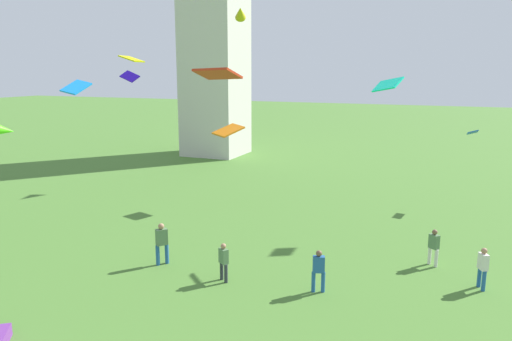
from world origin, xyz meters
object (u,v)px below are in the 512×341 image
kite_flying_6 (228,130)px  kite_flying_11 (240,13)px  person_2 (434,245)px  person_1 (319,269)px  kite_flying_3 (130,76)px  person_5 (224,260)px  kite_flying_1 (132,59)px  kite_flying_9 (217,74)px  person_3 (162,241)px  kite_flying_8 (388,85)px  kite_flying_7 (76,87)px  person_0 (483,266)px  kite_flying_10 (473,132)px

kite_flying_6 → kite_flying_11: 11.68m
person_2 → kite_flying_6: 13.91m
person_1 → kite_flying_3: kite_flying_3 is taller
person_5 → kite_flying_3: kite_flying_3 is taller
kite_flying_1 → kite_flying_9: (12.81, -12.18, -0.90)m
person_3 → kite_flying_8: (8.17, 6.28, 6.48)m
person_2 → person_3: person_3 is taller
kite_flying_9 → kite_flying_11: 20.20m
person_3 → kite_flying_7: (-7.47, 3.75, 6.24)m
person_0 → kite_flying_11: kite_flying_11 is taller
kite_flying_10 → kite_flying_11: size_ratio=0.59×
kite_flying_3 → kite_flying_11: size_ratio=1.01×
kite_flying_9 → kite_flying_10: bearing=68.0°
person_0 → person_1: size_ratio=1.00×
person_3 → kite_flying_9: (2.91, -0.29, 6.98)m
kite_flying_8 → kite_flying_11: bearing=166.6°
kite_flying_7 → kite_flying_3: bearing=-152.3°
person_0 → kite_flying_9: kite_flying_9 is taller
person_2 → person_3: (-10.69, -4.27, 0.13)m
person_3 → kite_flying_6: (-1.53, 9.80, 3.56)m
kite_flying_8 → kite_flying_10: kite_flying_8 is taller
person_0 → kite_flying_10: 13.31m
kite_flying_1 → kite_flying_3: (-4.42, 5.61, -1.27)m
kite_flying_6 → kite_flying_7: kite_flying_7 is taller
person_0 → kite_flying_8: (-4.34, 3.69, 6.59)m
person_0 → person_2: person_0 is taller
kite_flying_10 → kite_flying_6: bearing=109.2°
person_2 → kite_flying_1: kite_flying_1 is taller
kite_flying_7 → kite_flying_8: (15.64, 2.53, 0.24)m
kite_flying_1 → kite_flying_11: bearing=54.8°
person_5 → kite_flying_6: size_ratio=0.79×
person_3 → kite_flying_11: kite_flying_11 is taller
kite_flying_3 → kite_flying_9: kite_flying_9 is taller
kite_flying_3 → kite_flying_11: (9.92, 0.52, 4.72)m
kite_flying_9 → person_0: bearing=25.1°
person_1 → kite_flying_9: 8.12m
person_5 → kite_flying_9: kite_flying_9 is taller
kite_flying_6 → kite_flying_8: bearing=-84.0°
person_3 → kite_flying_11: size_ratio=1.14×
person_5 → kite_flying_11: bearing=146.4°
person_0 → person_3: 12.78m
person_5 → kite_flying_1: 19.74m
person_1 → kite_flying_11: size_ratio=1.02×
kite_flying_7 → person_1: bearing=76.4°
person_5 → kite_flying_1: bearing=170.6°
kite_flying_7 → kite_flying_11: size_ratio=0.87×
kite_flying_1 → kite_flying_11: size_ratio=1.01×
kite_flying_3 → person_5: bearing=-40.1°
person_1 → kite_flying_8: (1.31, 6.31, 6.59)m
person_3 → kite_flying_3: kite_flying_3 is taller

